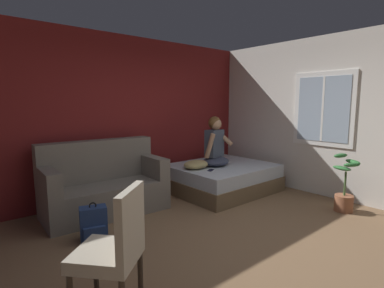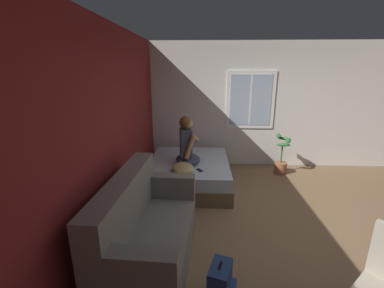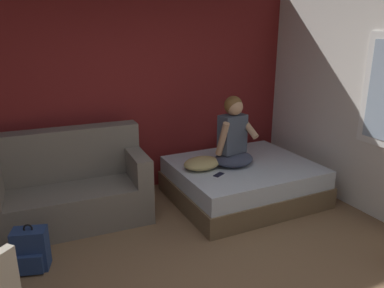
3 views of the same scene
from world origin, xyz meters
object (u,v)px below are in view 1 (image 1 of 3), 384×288
Objects in this scene: side_chair at (115,246)px; throw_pillow at (196,164)px; person_seated at (215,146)px; cell_phone at (211,170)px; couch at (104,186)px; backpack at (94,224)px; bed at (222,178)px; potted_plant at (345,191)px.

side_chair is 2.04× the size of throw_pillow.
cell_phone is (-0.33, -0.23, -0.35)m from person_seated.
throw_pillow is 0.29m from cell_phone.
couch is 3.80× the size of backpack.
potted_plant is (0.62, -1.90, 0.07)m from bed.
potted_plant is (1.10, -1.70, -0.18)m from cell_phone.
person_seated is at bearing -82.21° from cell_phone.
bed is 12.27× the size of cell_phone.
person_seated is 1.91× the size of backpack.
side_chair is (-2.92, -1.71, 0.30)m from bed.
person_seated is (-0.15, 0.03, 0.60)m from bed.
cell_phone is 0.17× the size of potted_plant.
throw_pillow is (2.02, 0.51, 0.36)m from backpack.
backpack is at bearing -169.16° from person_seated.
bed is 0.62m from person_seated.
throw_pillow is 3.33× the size of cell_phone.
person_seated is at bearing 10.84° from backpack.
backpack is at bearing -170.46° from bed.
cell_phone is (2.44, 1.51, -0.05)m from side_chair.
person_seated is 0.54m from cell_phone.
person_seated reaches higher than throw_pillow.
potted_plant reaches higher than cell_phone.
couch is at bearing 169.92° from bed.
person_seated reaches higher than couch.
couch is 12.07× the size of cell_phone.
backpack is at bearing 155.37° from potted_plant.
person_seated reaches higher than bed.
bed is 2.08× the size of potted_plant.
side_chair reaches higher than backpack.
potted_plant is at bearing -59.15° from throw_pillow.
throw_pillow is (-0.56, 0.07, 0.31)m from bed.
cell_phone is at bearing 31.69° from side_chair.
backpack is 0.95× the size of throw_pillow.
couch is (-2.09, 0.37, 0.16)m from bed.
bed is at bearing 30.33° from side_chair.
cell_phone is (-0.48, -0.20, 0.25)m from bed.
backpack is 3.52m from potted_plant.
potted_plant reaches higher than throw_pillow.
backpack is (-2.58, -0.43, -0.04)m from bed.
bed is 3.68× the size of throw_pillow.
side_chair reaches higher than throw_pillow.
cell_phone is at bearing 122.82° from potted_plant.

